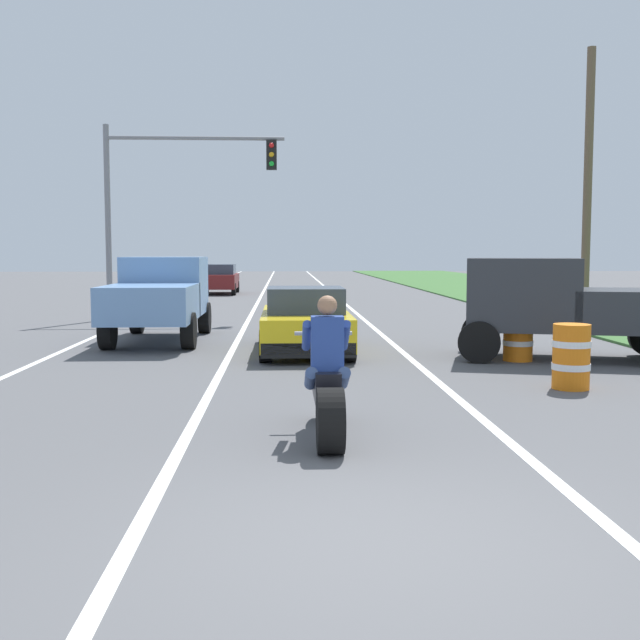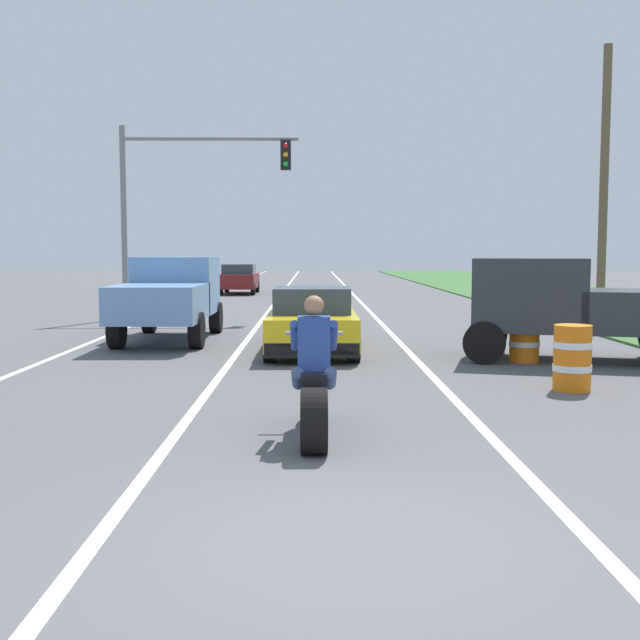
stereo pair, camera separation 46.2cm
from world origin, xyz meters
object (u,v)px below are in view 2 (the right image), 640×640
(construction_barrel_mid, at_px, (524,336))
(motorcycle_with_rider, at_px, (314,387))
(sports_car_yellow, at_px, (312,322))
(pickup_truck_right_shoulder_dark_grey, at_px, (579,304))
(distant_car_far_ahead, at_px, (239,278))
(construction_barrel_nearest, at_px, (572,358))
(pickup_truck_left_lane_light_blue, at_px, (170,294))
(traffic_light_mast_near, at_px, (180,189))

(construction_barrel_mid, bearing_deg, motorcycle_with_rider, -123.31)
(sports_car_yellow, xyz_separation_m, pickup_truck_right_shoulder_dark_grey, (5.15, -1.39, 0.48))
(motorcycle_with_rider, distance_m, distant_car_far_ahead, 30.90)
(construction_barrel_nearest, bearing_deg, sports_car_yellow, 130.60)
(pickup_truck_left_lane_light_blue, bearing_deg, construction_barrel_nearest, -42.80)
(motorcycle_with_rider, xyz_separation_m, pickup_truck_right_shoulder_dark_grey, (5.12, 6.28, 0.51))
(pickup_truck_left_lane_light_blue, bearing_deg, traffic_light_mast_near, 96.99)
(pickup_truck_right_shoulder_dark_grey, xyz_separation_m, construction_barrel_nearest, (-1.20, -3.22, -0.60))
(pickup_truck_left_lane_light_blue, xyz_separation_m, pickup_truck_right_shoulder_dark_grey, (8.53, -3.57, 0.00))
(motorcycle_with_rider, xyz_separation_m, construction_barrel_mid, (4.04, 6.15, -0.09))
(construction_barrel_mid, bearing_deg, sports_car_yellow, 159.52)
(sports_car_yellow, relative_size, pickup_truck_left_lane_light_blue, 0.90)
(motorcycle_with_rider, height_order, sports_car_yellow, motorcycle_with_rider)
(construction_barrel_mid, relative_size, distant_car_far_ahead, 0.25)
(construction_barrel_mid, height_order, distant_car_far_ahead, distant_car_far_ahead)
(pickup_truck_right_shoulder_dark_grey, distance_m, construction_barrel_mid, 1.24)
(traffic_light_mast_near, bearing_deg, pickup_truck_right_shoulder_dark_grey, -45.79)
(distant_car_far_ahead, bearing_deg, motorcycle_with_rider, -83.04)
(distant_car_far_ahead, bearing_deg, pickup_truck_right_shoulder_dark_grey, -70.03)
(sports_car_yellow, xyz_separation_m, pickup_truck_left_lane_light_blue, (-3.38, 2.18, 0.48))
(motorcycle_with_rider, distance_m, construction_barrel_nearest, 4.97)
(pickup_truck_left_lane_light_blue, distance_m, construction_barrel_mid, 8.35)
(traffic_light_mast_near, distance_m, construction_barrel_nearest, 15.49)
(sports_car_yellow, bearing_deg, construction_barrel_nearest, -49.40)
(sports_car_yellow, height_order, pickup_truck_right_shoulder_dark_grey, pickup_truck_right_shoulder_dark_grey)
(distant_car_far_ahead, bearing_deg, sports_car_yellow, -80.83)
(pickup_truck_left_lane_light_blue, height_order, construction_barrel_mid, pickup_truck_left_lane_light_blue)
(pickup_truck_left_lane_light_blue, distance_m, pickup_truck_right_shoulder_dark_grey, 9.25)
(pickup_truck_right_shoulder_dark_grey, height_order, construction_barrel_nearest, pickup_truck_right_shoulder_dark_grey)
(construction_barrel_nearest, xyz_separation_m, distant_car_far_ahead, (-7.67, 27.61, 0.27))
(distant_car_far_ahead, bearing_deg, pickup_truck_left_lane_light_blue, -89.09)
(pickup_truck_right_shoulder_dark_grey, bearing_deg, sports_car_yellow, 164.90)
(construction_barrel_nearest, distance_m, construction_barrel_mid, 3.09)
(pickup_truck_left_lane_light_blue, distance_m, traffic_light_mast_near, 6.68)
(motorcycle_with_rider, distance_m, construction_barrel_mid, 7.36)
(pickup_truck_right_shoulder_dark_grey, height_order, construction_barrel_mid, pickup_truck_right_shoulder_dark_grey)
(traffic_light_mast_near, bearing_deg, distant_car_far_ahead, 88.46)
(construction_barrel_nearest, relative_size, distant_car_far_ahead, 0.25)
(motorcycle_with_rider, distance_m, pickup_truck_right_shoulder_dark_grey, 8.12)
(motorcycle_with_rider, height_order, construction_barrel_nearest, motorcycle_with_rider)
(sports_car_yellow, relative_size, construction_barrel_nearest, 4.30)
(sports_car_yellow, distance_m, construction_barrel_mid, 4.35)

